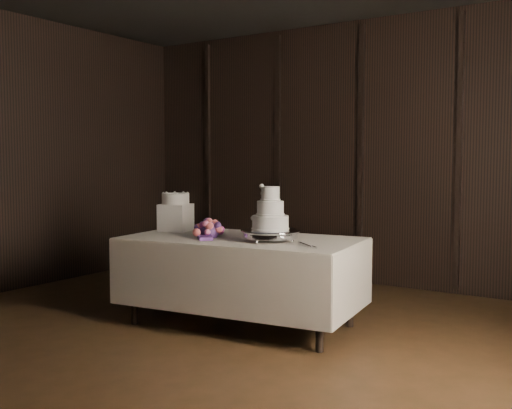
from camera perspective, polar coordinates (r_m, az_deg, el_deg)
The scene contains 8 objects.
room at distance 4.01m, azimuth -10.32°, elevation 5.31°, with size 6.08×7.08×3.08m.
display_table at distance 5.16m, azimuth -1.40°, elevation -6.96°, with size 2.10×1.28×0.76m.
cake_stand at distance 4.90m, azimuth 1.37°, elevation -2.97°, with size 0.48×0.48×0.09m, color silver.
wedding_cake at distance 4.88m, azimuth 1.02°, elevation -0.80°, with size 0.34×0.30×0.36m.
bouquet at distance 5.12m, azimuth -4.50°, elevation -2.38°, with size 0.31×0.41×0.20m, color #DF6392, non-canonical shape.
box_pedestal at distance 5.64m, azimuth -7.65°, elevation -1.23°, with size 0.26×0.26×0.25m, color white.
small_cake at distance 5.62m, azimuth -7.67°, elevation 0.56°, with size 0.25×0.25×0.10m, color white.
cake_knife at distance 4.67m, azimuth 4.71°, elevation -3.82°, with size 0.37×0.02×0.01m, color silver.
Camera 1 is at (2.76, -2.90, 1.43)m, focal length 42.00 mm.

